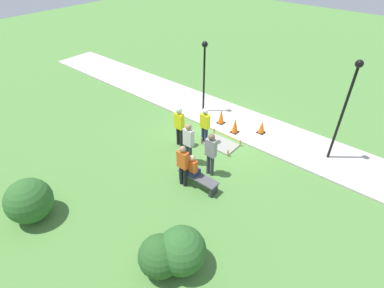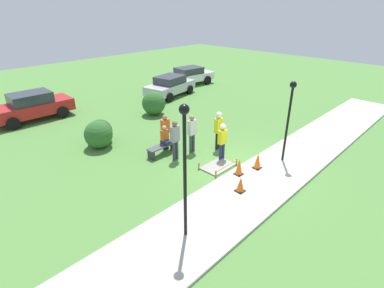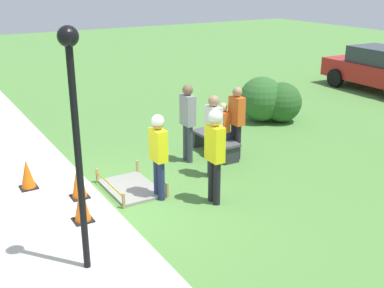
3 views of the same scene
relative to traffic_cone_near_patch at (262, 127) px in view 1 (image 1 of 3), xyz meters
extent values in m
plane|color=#51843D|center=(1.51, 1.17, -0.40)|extent=(60.00, 60.00, 0.00)
cube|color=#BCB7AD|center=(1.51, -0.18, -0.35)|extent=(28.00, 2.70, 0.10)
cube|color=gray|center=(0.96, 1.86, -0.37)|extent=(1.41, 0.94, 0.06)
cube|color=tan|center=(0.25, 1.39, -0.24)|extent=(0.05, 0.05, 0.31)
cube|color=tan|center=(1.66, 1.39, -0.24)|extent=(0.05, 0.05, 0.31)
cube|color=tan|center=(0.25, 2.33, -0.24)|extent=(0.05, 0.05, 0.31)
cube|color=tan|center=(1.66, 2.33, -0.24)|extent=(0.05, 0.05, 0.31)
cube|color=yellow|center=(0.96, 1.39, -0.17)|extent=(1.41, 0.00, 0.04)
cube|color=black|center=(0.00, 0.00, -0.29)|extent=(0.34, 0.34, 0.02)
cone|color=orange|center=(0.00, 0.00, 0.02)|extent=(0.29, 0.29, 0.59)
cube|color=black|center=(0.96, 0.76, -0.29)|extent=(0.34, 0.34, 0.02)
cone|color=orange|center=(0.96, 0.76, 0.07)|extent=(0.29, 0.29, 0.69)
cube|color=black|center=(1.91, 0.50, -0.29)|extent=(0.34, 0.34, 0.02)
cone|color=orange|center=(1.91, 0.50, 0.06)|extent=(0.29, 0.29, 0.68)
cube|color=#2D2D33|center=(-0.59, 4.51, -0.20)|extent=(0.12, 0.40, 0.41)
cube|color=#2D2D33|center=(0.81, 4.51, -0.20)|extent=(0.12, 0.40, 0.41)
cube|color=#4C4C51|center=(0.11, 4.51, 0.04)|extent=(1.60, 0.44, 0.06)
cube|color=navy|center=(0.32, 4.51, 0.16)|extent=(0.34, 0.44, 0.18)
cube|color=#E55B1E|center=(0.32, 4.59, 0.50)|extent=(0.36, 0.20, 0.50)
sphere|color=tan|center=(0.32, 4.59, 0.85)|extent=(0.21, 0.21, 0.21)
cylinder|color=black|center=(2.25, 3.01, 0.04)|extent=(0.14, 0.14, 0.88)
cylinder|color=black|center=(2.43, 3.01, 0.04)|extent=(0.14, 0.14, 0.88)
cube|color=yellow|center=(2.34, 3.01, 0.83)|extent=(0.40, 0.22, 0.70)
sphere|color=tan|center=(2.34, 3.01, 1.29)|extent=(0.24, 0.24, 0.24)
sphere|color=white|center=(2.34, 3.01, 1.36)|extent=(0.27, 0.27, 0.27)
cylinder|color=navy|center=(1.52, 2.19, 0.00)|extent=(0.14, 0.14, 0.81)
cylinder|color=navy|center=(1.70, 2.19, 0.00)|extent=(0.14, 0.14, 0.81)
cube|color=yellow|center=(1.61, 2.19, 0.72)|extent=(0.40, 0.22, 0.64)
sphere|color=#A37A5B|center=(1.61, 2.19, 1.15)|extent=(0.22, 0.22, 0.22)
sphere|color=white|center=(1.61, 2.19, 1.21)|extent=(0.25, 0.25, 0.25)
cylinder|color=black|center=(0.48, 4.81, 0.03)|extent=(0.14, 0.14, 0.85)
cylinder|color=black|center=(0.66, 4.81, 0.03)|extent=(0.14, 0.14, 0.85)
cube|color=#E55B1E|center=(0.57, 4.81, 0.79)|extent=(0.40, 0.22, 0.68)
sphere|color=#A37A5B|center=(0.57, 4.81, 1.24)|extent=(0.23, 0.23, 0.23)
cylinder|color=#383D47|center=(1.15, 3.70, 0.05)|extent=(0.14, 0.14, 0.90)
cylinder|color=#383D47|center=(1.33, 3.70, 0.05)|extent=(0.14, 0.14, 0.90)
cube|color=silver|center=(1.24, 3.70, 0.85)|extent=(0.40, 0.22, 0.71)
sphere|color=#A37A5B|center=(1.24, 3.70, 1.32)|extent=(0.24, 0.24, 0.24)
cylinder|color=#383D47|center=(0.08, 3.70, 0.05)|extent=(0.14, 0.14, 0.91)
cylinder|color=#383D47|center=(0.26, 3.70, 0.05)|extent=(0.14, 0.14, 0.91)
cube|color=gray|center=(0.17, 3.70, 0.86)|extent=(0.40, 0.22, 0.72)
sphere|color=brown|center=(0.17, 3.70, 1.34)|extent=(0.25, 0.25, 0.25)
cylinder|color=black|center=(3.32, 0.08, 1.35)|extent=(0.10, 0.10, 3.31)
sphere|color=black|center=(3.32, 0.08, 3.11)|extent=(0.28, 0.28, 0.28)
cylinder|color=black|center=(-3.02, -0.16, 1.64)|extent=(0.10, 0.10, 3.88)
sphere|color=black|center=(-3.02, -0.16, 3.68)|extent=(0.28, 0.28, 0.28)
sphere|color=#2D6028|center=(3.35, 9.09, 0.33)|extent=(1.47, 1.47, 1.47)
sphere|color=#285623|center=(-1.20, 7.78, 0.20)|extent=(1.20, 1.20, 1.20)
sphere|color=#2D6028|center=(-1.57, 7.30, 0.28)|extent=(1.35, 1.35, 1.35)
camera|label=1|loc=(-4.90, 10.87, 7.40)|focal=28.00mm
camera|label=2|loc=(-7.96, -5.21, 6.08)|focal=28.00mm
camera|label=3|loc=(9.44, -1.76, 3.86)|focal=45.00mm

